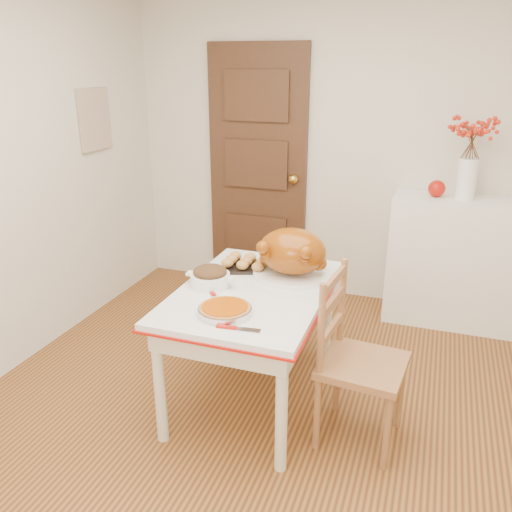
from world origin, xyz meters
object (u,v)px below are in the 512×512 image
at_px(kitchen_table, 253,345).
at_px(chair_oak, 363,361).
at_px(sideboard, 455,262).
at_px(pumpkin_pie, 225,309).
at_px(turkey_platter, 292,254).

relative_size(kitchen_table, chair_oak, 1.27).
height_order(sideboard, chair_oak, sideboard).
bearing_deg(sideboard, pumpkin_pie, -121.91).
height_order(sideboard, pumpkin_pie, sideboard).
xyz_separation_m(chair_oak, turkey_platter, (-0.50, 0.39, 0.39)).
distance_m(sideboard, kitchen_table, 1.84).
relative_size(sideboard, chair_oak, 1.04).
bearing_deg(kitchen_table, turkey_platter, 56.60).
relative_size(sideboard, turkey_platter, 2.09).
distance_m(kitchen_table, turkey_platter, 0.58).
height_order(turkey_platter, pumpkin_pie, turkey_platter).
height_order(chair_oak, pumpkin_pie, chair_oak).
bearing_deg(kitchen_table, sideboard, 53.31).
xyz_separation_m(kitchen_table, pumpkin_pie, (-0.03, -0.34, 0.38)).
relative_size(kitchen_table, turkey_platter, 2.56).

